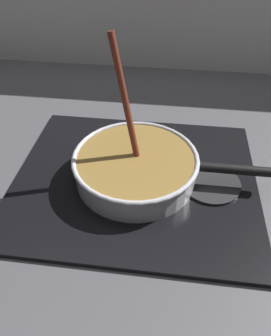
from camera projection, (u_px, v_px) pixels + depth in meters
name	position (u px, v px, depth m)	size (l,w,h in m)	color
ground	(64.00, 232.00, 0.69)	(2.40, 1.60, 0.04)	#4C4C51
hob_plate	(136.00, 179.00, 0.77)	(0.56, 0.48, 0.01)	black
burner_ring	(136.00, 176.00, 0.77)	(0.20, 0.20, 0.01)	#592D0C
spare_burner	(211.00, 183.00, 0.75)	(0.14, 0.14, 0.01)	#262628
cooking_pan	(136.00, 166.00, 0.74)	(0.44, 0.28, 0.32)	silver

